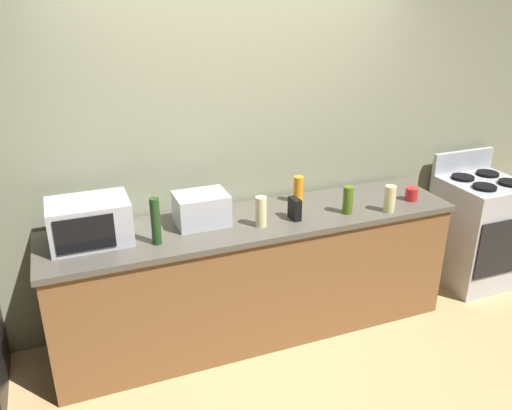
# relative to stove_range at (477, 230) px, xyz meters

# --- Properties ---
(ground_plane) EXTENTS (8.00, 8.00, 0.00)m
(ground_plane) POSITION_rel_stove_range_xyz_m (-2.00, -0.40, -0.46)
(ground_plane) COLOR tan
(back_wall) EXTENTS (6.40, 0.10, 2.70)m
(back_wall) POSITION_rel_stove_range_xyz_m (-2.00, 0.41, 0.89)
(back_wall) COLOR gray
(back_wall) RESTS_ON ground_plane
(counter_run) EXTENTS (2.84, 0.64, 0.90)m
(counter_run) POSITION_rel_stove_range_xyz_m (-2.00, 0.00, -0.01)
(counter_run) COLOR brown
(counter_run) RESTS_ON ground_plane
(stove_range) EXTENTS (0.60, 0.61, 1.08)m
(stove_range) POSITION_rel_stove_range_xyz_m (0.00, 0.00, 0.00)
(stove_range) COLOR #B7BABF
(stove_range) RESTS_ON ground_plane
(microwave) EXTENTS (0.48, 0.35, 0.27)m
(microwave) POSITION_rel_stove_range_xyz_m (-3.07, 0.05, 0.57)
(microwave) COLOR #B7BABF
(microwave) RESTS_ON counter_run
(toaster_oven) EXTENTS (0.34, 0.26, 0.21)m
(toaster_oven) POSITION_rel_stove_range_xyz_m (-2.36, 0.06, 0.54)
(toaster_oven) COLOR #B7BABF
(toaster_oven) RESTS_ON counter_run
(cordless_phone) EXTENTS (0.06, 0.11, 0.15)m
(cordless_phone) POSITION_rel_stove_range_xyz_m (-1.76, -0.10, 0.51)
(cordless_phone) COLOR black
(cordless_phone) RESTS_ON counter_run
(bottle_olive_oil) EXTENTS (0.07, 0.07, 0.20)m
(bottle_olive_oil) POSITION_rel_stove_range_xyz_m (-1.38, -0.14, 0.54)
(bottle_olive_oil) COLOR #4C6B19
(bottle_olive_oil) RESTS_ON counter_run
(bottle_vinegar) EXTENTS (0.08, 0.08, 0.19)m
(bottle_vinegar) POSITION_rel_stove_range_xyz_m (-1.09, -0.22, 0.53)
(bottle_vinegar) COLOR beige
(bottle_vinegar) RESTS_ON counter_run
(bottle_wine) EXTENTS (0.06, 0.06, 0.30)m
(bottle_wine) POSITION_rel_stove_range_xyz_m (-2.70, -0.12, 0.59)
(bottle_wine) COLOR #1E3F19
(bottle_wine) RESTS_ON counter_run
(bottle_dish_soap) EXTENTS (0.07, 0.07, 0.19)m
(bottle_dish_soap) POSITION_rel_stove_range_xyz_m (-1.60, 0.17, 0.54)
(bottle_dish_soap) COLOR orange
(bottle_dish_soap) RESTS_ON counter_run
(bottle_hand_soap) EXTENTS (0.07, 0.07, 0.20)m
(bottle_hand_soap) POSITION_rel_stove_range_xyz_m (-2.01, -0.12, 0.54)
(bottle_hand_soap) COLOR beige
(bottle_hand_soap) RESTS_ON counter_run
(mug_red) EXTENTS (0.09, 0.09, 0.09)m
(mug_red) POSITION_rel_stove_range_xyz_m (-0.81, -0.11, 0.49)
(mug_red) COLOR red
(mug_red) RESTS_ON counter_run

